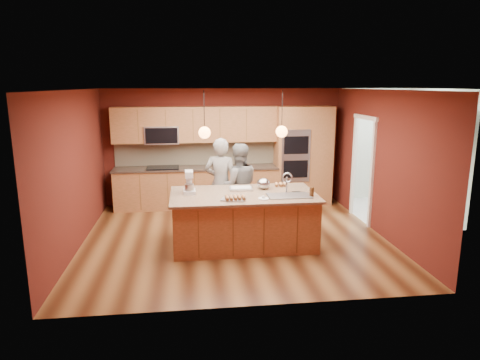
{
  "coord_description": "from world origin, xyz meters",
  "views": [
    {
      "loc": [
        -0.82,
        -7.45,
        2.79
      ],
      "look_at": [
        0.08,
        -0.1,
        1.13
      ],
      "focal_mm": 32.0,
      "sensor_mm": 36.0,
      "label": 1
    }
  ],
  "objects": [
    {
      "name": "pendant_left",
      "position": [
        -0.54,
        -0.3,
        2.0
      ],
      "size": [
        0.2,
        0.2,
        0.8
      ],
      "color": "black",
      "rests_on": "ceiling"
    },
    {
      "name": "wall_left",
      "position": [
        -2.75,
        0.0,
        1.35
      ],
      "size": [
        0.0,
        5.0,
        5.0
      ],
      "primitive_type": "plane",
      "rotation": [
        1.57,
        0.0,
        1.57
      ],
      "color": "#4D1711",
      "rests_on": "ground"
    },
    {
      "name": "cupcakes_rack",
      "position": [
        -0.08,
        -0.73,
        0.98
      ],
      "size": [
        0.34,
        0.21,
        0.06
      ],
      "primitive_type": null,
      "color": "tan",
      "rests_on": "island"
    },
    {
      "name": "wall_back",
      "position": [
        0.0,
        2.5,
        1.35
      ],
      "size": [
        5.5,
        0.0,
        5.5
      ],
      "primitive_type": "plane",
      "rotation": [
        1.57,
        0.0,
        0.0
      ],
      "color": "#4D1711",
      "rests_on": "ground"
    },
    {
      "name": "person_right",
      "position": [
        0.14,
        0.65,
        0.84
      ],
      "size": [
        0.84,
        0.66,
        1.68
      ],
      "primitive_type": "imported",
      "rotation": [
        0.0,
        0.0,
        3.18
      ],
      "color": "slate",
      "rests_on": "floor"
    },
    {
      "name": "laundry_room",
      "position": [
        4.35,
        1.2,
        1.95
      ],
      "size": [
        2.6,
        2.7,
        2.7
      ],
      "color": "beige",
      "rests_on": "ground"
    },
    {
      "name": "floor",
      "position": [
        0.0,
        0.0,
        0.0
      ],
      "size": [
        5.5,
        5.5,
        0.0
      ],
      "primitive_type": "plane",
      "color": "#442210",
      "rests_on": "ground"
    },
    {
      "name": "doorway_trim",
      "position": [
        2.73,
        0.8,
        1.05
      ],
      "size": [
        0.08,
        1.11,
        2.2
      ],
      "primitive_type": null,
      "color": "white",
      "rests_on": "wall_right"
    },
    {
      "name": "stand_mixer",
      "position": [
        -0.82,
        -0.16,
        1.1
      ],
      "size": [
        0.21,
        0.29,
        0.4
      ],
      "rotation": [
        0.0,
        0.0,
        0.01
      ],
      "color": "silver",
      "rests_on": "island"
    },
    {
      "name": "cupcakes_left",
      "position": [
        -0.83,
        0.14,
        0.96
      ],
      "size": [
        0.15,
        0.3,
        0.07
      ],
      "primitive_type": null,
      "color": "tan",
      "rests_on": "island"
    },
    {
      "name": "plate",
      "position": [
        0.4,
        -0.71,
        0.94
      ],
      "size": [
        0.18,
        0.18,
        0.01
      ],
      "primitive_type": "cylinder",
      "color": "white",
      "rests_on": "island"
    },
    {
      "name": "oven_column",
      "position": [
        1.85,
        2.19,
        1.15
      ],
      "size": [
        1.3,
        0.62,
        2.3
      ],
      "color": "brown",
      "rests_on": "floor"
    },
    {
      "name": "cupcakes_right",
      "position": [
        0.87,
        0.14,
        0.96
      ],
      "size": [
        0.23,
        0.16,
        0.07
      ],
      "primitive_type": null,
      "color": "tan",
      "rests_on": "island"
    },
    {
      "name": "wall_front",
      "position": [
        0.0,
        -2.5,
        1.35
      ],
      "size": [
        5.5,
        0.0,
        5.5
      ],
      "primitive_type": "plane",
      "rotation": [
        -1.57,
        0.0,
        0.0
      ],
      "color": "#4D1711",
      "rests_on": "ground"
    },
    {
      "name": "sheet_cake",
      "position": [
        0.1,
        -0.02,
        0.95
      ],
      "size": [
        0.43,
        0.33,
        0.05
      ],
      "rotation": [
        0.0,
        0.0,
        -0.06
      ],
      "color": "silver",
      "rests_on": "island"
    },
    {
      "name": "cooling_rack",
      "position": [
        -0.11,
        -0.69,
        0.94
      ],
      "size": [
        0.44,
        0.37,
        0.02
      ],
      "primitive_type": "cube",
      "rotation": [
        0.0,
        0.0,
        -0.32
      ],
      "color": "#A5A6AD",
      "rests_on": "island"
    },
    {
      "name": "ceiling",
      "position": [
        0.0,
        0.0,
        2.7
      ],
      "size": [
        5.5,
        5.5,
        0.0
      ],
      "primitive_type": "plane",
      "rotation": [
        3.14,
        0.0,
        0.0
      ],
      "color": "white",
      "rests_on": "ground"
    },
    {
      "name": "tumbler",
      "position": [
        1.24,
        -0.62,
        1.01
      ],
      "size": [
        0.08,
        0.08,
        0.15
      ],
      "primitive_type": "cylinder",
      "color": "#3C220F",
      "rests_on": "island"
    },
    {
      "name": "wall_right",
      "position": [
        2.75,
        0.0,
        1.35
      ],
      "size": [
        0.0,
        5.0,
        5.0
      ],
      "primitive_type": "plane",
      "rotation": [
        1.57,
        0.0,
        -1.57
      ],
      "color": "#4D1711",
      "rests_on": "ground"
    },
    {
      "name": "person_left",
      "position": [
        -0.2,
        0.65,
        0.9
      ],
      "size": [
        0.75,
        0.6,
        1.79
      ],
      "primitive_type": "imported",
      "rotation": [
        0.0,
        0.0,
        2.84
      ],
      "color": "black",
      "rests_on": "floor"
    },
    {
      "name": "phone",
      "position": [
        1.06,
        -0.33,
        0.94
      ],
      "size": [
        0.14,
        0.08,
        0.01
      ],
      "primitive_type": "cube",
      "rotation": [
        0.0,
        0.0,
        -0.01
      ],
      "color": "black",
      "rests_on": "island"
    },
    {
      "name": "island",
      "position": [
        0.13,
        -0.31,
        0.48
      ],
      "size": [
        2.53,
        1.41,
        1.31
      ],
      "color": "brown",
      "rests_on": "floor"
    },
    {
      "name": "mixing_bowl",
      "position": [
        0.52,
        -0.01,
        1.03
      ],
      "size": [
        0.24,
        0.24,
        0.21
      ],
      "primitive_type": "ellipsoid",
      "color": "#ABAEB2",
      "rests_on": "island"
    },
    {
      "name": "pendant_right",
      "position": [
        0.77,
        -0.3,
        2.0
      ],
      "size": [
        0.2,
        0.2,
        0.8
      ],
      "color": "black",
      "rests_on": "ceiling"
    },
    {
      "name": "dryer",
      "position": [
        4.19,
        1.57,
        0.52
      ],
      "size": [
        0.65,
        0.67,
        1.05
      ],
      "primitive_type": "cube",
      "rotation": [
        0.0,
        0.0,
        0.01
      ],
      "color": "silver",
      "rests_on": "floor"
    },
    {
      "name": "cabinet_run",
      "position": [
        -0.68,
        2.25,
        0.98
      ],
      "size": [
        3.74,
        0.64,
        2.3
      ],
      "color": "brown",
      "rests_on": "floor"
    },
    {
      "name": "washer",
      "position": [
        4.21,
        0.92,
        0.5
      ],
      "size": [
        0.66,
        0.68,
        1.01
      ],
      "primitive_type": "cube",
      "rotation": [
        0.0,
        0.0,
        0.06
      ],
      "color": "silver",
      "rests_on": "floor"
    }
  ]
}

